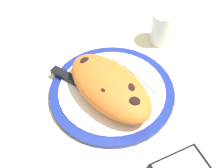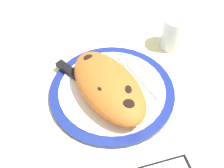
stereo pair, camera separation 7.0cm
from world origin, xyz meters
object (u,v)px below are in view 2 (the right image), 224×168
(plate, at_px, (112,91))
(calzone, at_px, (109,86))
(knife, at_px, (79,78))
(water_glass, at_px, (174,34))
(fork, at_px, (134,71))

(plate, distance_m, calzone, 0.04)
(knife, bearing_deg, water_glass, -94.42)
(fork, bearing_deg, water_glass, -78.02)
(plate, distance_m, water_glass, 0.24)
(plate, bearing_deg, knife, 35.09)
(knife, height_order, water_glass, water_glass)
(fork, bearing_deg, plate, 101.90)
(plate, distance_m, knife, 0.09)
(calzone, bearing_deg, water_glass, -76.55)
(calzone, relative_size, knife, 1.12)
(fork, xyz_separation_m, water_glass, (0.03, -0.15, 0.02))
(fork, relative_size, water_glass, 1.79)
(water_glass, bearing_deg, fork, 101.98)
(plate, height_order, knife, knife)
(calzone, xyz_separation_m, fork, (0.03, -0.09, -0.03))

